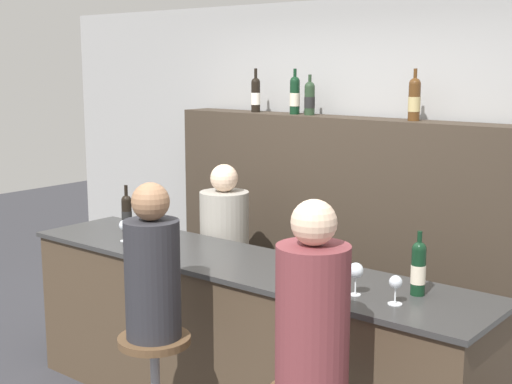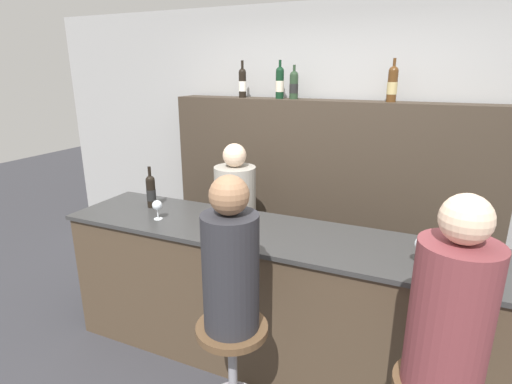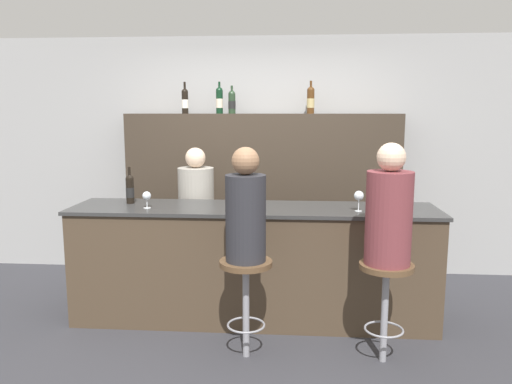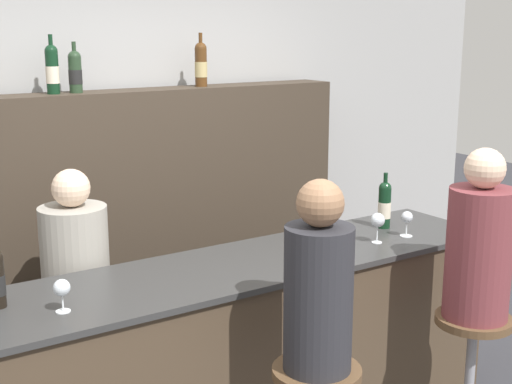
% 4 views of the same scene
% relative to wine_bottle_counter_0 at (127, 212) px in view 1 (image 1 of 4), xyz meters
% --- Properties ---
extents(wall_back, '(6.40, 0.05, 2.60)m').
position_rel_wine_bottle_counter_0_xyz_m(wall_back, '(1.10, 1.31, 0.17)').
color(wall_back, '#9E9E9E').
rests_on(wall_back, ground_plane).
extents(bar_counter, '(3.10, 0.67, 1.00)m').
position_rel_wine_bottle_counter_0_xyz_m(bar_counter, '(1.10, -0.09, -0.63)').
color(bar_counter, '#473828').
rests_on(bar_counter, ground_plane).
extents(back_bar_cabinet, '(2.91, 0.28, 1.77)m').
position_rel_wine_bottle_counter_0_xyz_m(back_bar_cabinet, '(1.10, 1.08, -0.24)').
color(back_bar_cabinet, '#382D23').
rests_on(back_bar_cabinet, ground_plane).
extents(wine_bottle_counter_0, '(0.07, 0.07, 0.32)m').
position_rel_wine_bottle_counter_0_xyz_m(wine_bottle_counter_0, '(0.00, 0.00, 0.00)').
color(wine_bottle_counter_0, black).
rests_on(wine_bottle_counter_0, bar_counter).
extents(wine_bottle_counter_1, '(0.07, 0.07, 0.33)m').
position_rel_wine_bottle_counter_0_xyz_m(wine_bottle_counter_1, '(2.20, 0.00, 0.01)').
color(wine_bottle_counter_1, black).
rests_on(wine_bottle_counter_1, bar_counter).
extents(wine_bottle_backbar_0, '(0.07, 0.07, 0.33)m').
position_rel_wine_bottle_counter_0_xyz_m(wine_bottle_backbar_0, '(0.27, 1.08, 0.78)').
color(wine_bottle_backbar_0, black).
rests_on(wine_bottle_backbar_0, back_bar_cabinet).
extents(wine_bottle_backbar_1, '(0.07, 0.07, 0.33)m').
position_rel_wine_bottle_counter_0_xyz_m(wine_bottle_backbar_1, '(0.64, 1.08, 0.79)').
color(wine_bottle_backbar_1, black).
rests_on(wine_bottle_backbar_1, back_bar_cabinet).
extents(wine_bottle_backbar_2, '(0.08, 0.08, 0.29)m').
position_rel_wine_bottle_counter_0_xyz_m(wine_bottle_backbar_2, '(0.77, 1.08, 0.77)').
color(wine_bottle_backbar_2, '#233823').
rests_on(wine_bottle_backbar_2, back_bar_cabinet).
extents(wine_bottle_backbar_3, '(0.08, 0.08, 0.34)m').
position_rel_wine_bottle_counter_0_xyz_m(wine_bottle_backbar_3, '(1.60, 1.08, 0.79)').
color(wine_bottle_backbar_3, '#4C2D14').
rests_on(wine_bottle_backbar_3, back_bar_cabinet).
extents(wine_glass_0, '(0.07, 0.07, 0.14)m').
position_rel_wine_bottle_counter_0_xyz_m(wine_glass_0, '(0.21, -0.20, -0.03)').
color(wine_glass_0, silver).
rests_on(wine_glass_0, bar_counter).
extents(wine_glass_1, '(0.08, 0.08, 0.17)m').
position_rel_wine_bottle_counter_0_xyz_m(wine_glass_1, '(1.96, -0.20, -0.01)').
color(wine_glass_1, silver).
rests_on(wine_glass_1, bar_counter).
extents(wine_glass_2, '(0.07, 0.07, 0.14)m').
position_rel_wine_bottle_counter_0_xyz_m(wine_glass_2, '(2.18, -0.20, -0.03)').
color(wine_glass_2, silver).
rests_on(wine_glass_2, bar_counter).
extents(bar_stool_left, '(0.38, 0.38, 0.73)m').
position_rel_wine_bottle_counter_0_xyz_m(bar_stool_left, '(1.09, -0.77, -0.55)').
color(bar_stool_left, gray).
rests_on(bar_stool_left, ground_plane).
extents(guest_seated_left, '(0.29, 0.29, 0.82)m').
position_rel_wine_bottle_counter_0_xyz_m(guest_seated_left, '(1.09, -0.77, -0.03)').
color(guest_seated_left, '#28282D').
rests_on(guest_seated_left, bar_stool_left).
extents(guest_seated_right, '(0.32, 0.32, 0.85)m').
position_rel_wine_bottle_counter_0_xyz_m(guest_seated_right, '(2.09, -0.77, -0.02)').
color(guest_seated_right, brown).
rests_on(guest_seated_right, bar_stool_right).
extents(bartender, '(0.34, 0.34, 1.46)m').
position_rel_wine_bottle_counter_0_xyz_m(bartender, '(0.50, 0.46, -0.46)').
color(bartender, gray).
rests_on(bartender, ground_plane).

